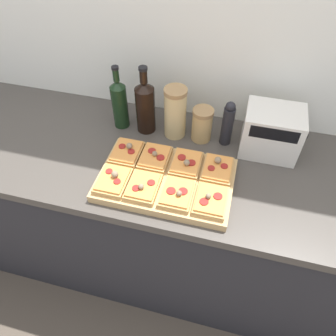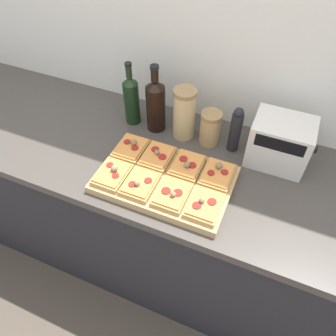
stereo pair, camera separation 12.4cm
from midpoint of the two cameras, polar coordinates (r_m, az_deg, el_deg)
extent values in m
plane|color=#4C4238|center=(1.98, -5.70, -23.51)|extent=(12.00, 12.00, 0.00)
cube|color=silver|center=(1.44, -0.48, 21.92)|extent=(6.00, 0.06, 2.50)
cube|color=#232328|center=(1.73, -3.37, -9.09)|extent=(2.60, 0.64, 0.86)
cube|color=#423D38|center=(1.38, -4.17, 1.26)|extent=(2.63, 0.67, 0.04)
cube|color=tan|center=(1.25, -3.19, -2.27)|extent=(0.51, 0.32, 0.03)
cube|color=tan|center=(1.33, -9.85, 2.45)|extent=(0.11, 0.14, 0.02)
cube|color=#D6843D|center=(1.32, -9.93, 2.88)|extent=(0.10, 0.13, 0.01)
cylinder|color=maroon|center=(1.34, -10.66, 3.61)|extent=(0.03, 0.03, 0.00)
cylinder|color=maroon|center=(1.31, -9.15, 2.70)|extent=(0.03, 0.03, 0.00)
sphere|color=#7F6B51|center=(1.32, -9.45, 3.68)|extent=(0.02, 0.02, 0.02)
cube|color=tan|center=(1.30, -4.85, 1.52)|extent=(0.11, 0.14, 0.02)
cube|color=#D6843D|center=(1.29, -4.89, 1.95)|extent=(0.10, 0.13, 0.01)
cylinder|color=maroon|center=(1.30, -5.56, 2.86)|extent=(0.03, 0.03, 0.00)
cylinder|color=maroon|center=(1.27, -4.11, 1.69)|extent=(0.03, 0.03, 0.00)
sphere|color=#7F6B51|center=(1.28, -5.22, 2.40)|extent=(0.02, 0.02, 0.02)
cube|color=tan|center=(1.27, 0.40, 0.53)|extent=(0.11, 0.14, 0.02)
cube|color=#D6843D|center=(1.26, 0.40, 0.97)|extent=(0.10, 0.13, 0.01)
cylinder|color=maroon|center=(1.27, -0.39, 1.73)|extent=(0.03, 0.03, 0.00)
cylinder|color=maroon|center=(1.25, 1.28, 0.77)|extent=(0.03, 0.03, 0.00)
sphere|color=#7F6B51|center=(1.24, 0.41, 0.79)|extent=(0.02, 0.02, 0.02)
cube|color=tan|center=(1.26, 5.81, -0.49)|extent=(0.11, 0.14, 0.02)
cube|color=#D6843D|center=(1.25, 5.86, -0.06)|extent=(0.10, 0.13, 0.01)
cylinder|color=maroon|center=(1.23, 4.70, -0.17)|extent=(0.03, 0.03, 0.00)
cylinder|color=maroon|center=(1.25, 6.99, 0.17)|extent=(0.03, 0.03, 0.00)
sphere|color=#7F6B51|center=(1.25, 5.89, 1.23)|extent=(0.03, 0.03, 0.03)
cube|color=tan|center=(1.24, -12.40, -2.41)|extent=(0.11, 0.14, 0.02)
cube|color=#D6843D|center=(1.23, -12.50, -1.99)|extent=(0.10, 0.13, 0.01)
cylinder|color=maroon|center=(1.25, -13.05, -0.71)|extent=(0.03, 0.03, 0.00)
cylinder|color=maroon|center=(1.21, -11.79, -2.48)|extent=(0.03, 0.03, 0.00)
sphere|color=#7F6B51|center=(1.22, -12.15, -1.24)|extent=(0.03, 0.03, 0.03)
cube|color=tan|center=(1.20, -7.09, -3.57)|extent=(0.11, 0.14, 0.02)
cube|color=#D6843D|center=(1.19, -7.15, -3.14)|extent=(0.10, 0.13, 0.01)
cylinder|color=maroon|center=(1.18, -8.62, -3.66)|extent=(0.03, 0.03, 0.00)
cylinder|color=maroon|center=(1.19, -5.95, -2.72)|extent=(0.03, 0.03, 0.00)
sphere|color=#7F6B51|center=(1.17, -7.97, -3.36)|extent=(0.02, 0.02, 0.02)
cube|color=tan|center=(1.17, -1.45, -4.76)|extent=(0.11, 0.14, 0.02)
cube|color=#D6843D|center=(1.16, -1.46, -4.33)|extent=(0.10, 0.13, 0.01)
cylinder|color=maroon|center=(1.16, -2.54, -4.16)|extent=(0.03, 0.03, 0.00)
cylinder|color=maroon|center=(1.16, -0.43, -4.24)|extent=(0.03, 0.03, 0.00)
sphere|color=#7F6B51|center=(1.14, -1.17, -4.62)|extent=(0.02, 0.02, 0.02)
cube|color=tan|center=(1.16, 4.41, -5.94)|extent=(0.11, 0.14, 0.02)
cube|color=#D6843D|center=(1.15, 4.45, -5.52)|extent=(0.10, 0.13, 0.01)
cylinder|color=maroon|center=(1.13, 3.16, -6.05)|extent=(0.03, 0.03, 0.00)
cylinder|color=maroon|center=(1.15, 5.64, -5.09)|extent=(0.03, 0.03, 0.00)
sphere|color=#7F6B51|center=(1.14, 3.93, -5.07)|extent=(0.02, 0.02, 0.02)
cylinder|color=black|center=(1.48, -10.79, 10.33)|extent=(0.07, 0.07, 0.20)
cone|color=black|center=(1.41, -11.45, 14.04)|extent=(0.07, 0.07, 0.03)
cylinder|color=black|center=(1.39, -11.71, 15.46)|extent=(0.03, 0.03, 0.05)
cylinder|color=black|center=(1.37, -11.92, 16.60)|extent=(0.03, 0.03, 0.01)
cylinder|color=black|center=(1.43, -6.46, 9.90)|extent=(0.08, 0.08, 0.21)
cone|color=black|center=(1.36, -6.89, 13.92)|extent=(0.08, 0.08, 0.03)
cylinder|color=black|center=(1.34, -7.06, 15.46)|extent=(0.03, 0.03, 0.06)
cylinder|color=black|center=(1.32, -7.20, 16.71)|extent=(0.04, 0.04, 0.01)
cylinder|color=tan|center=(1.40, -1.32, 9.20)|extent=(0.09, 0.09, 0.21)
cylinder|color=#937047|center=(1.33, -1.41, 13.13)|extent=(0.10, 0.10, 0.02)
cylinder|color=tan|center=(1.40, 3.39, 7.16)|extent=(0.09, 0.09, 0.13)
cylinder|color=#937047|center=(1.35, 3.54, 9.63)|extent=(0.09, 0.09, 0.02)
cylinder|color=black|center=(1.38, 7.74, 7.10)|extent=(0.05, 0.05, 0.18)
sphere|color=black|center=(1.32, 8.18, 10.43)|extent=(0.04, 0.04, 0.04)
cube|color=beige|center=(1.37, 15.12, 6.01)|extent=(0.23, 0.18, 0.20)
cube|color=black|center=(1.27, 15.36, 5.60)|extent=(0.18, 0.01, 0.06)
cube|color=black|center=(1.38, 20.33, 5.28)|extent=(0.02, 0.02, 0.02)
camera|label=1|loc=(0.06, -92.87, -3.11)|focal=35.00mm
camera|label=2|loc=(0.06, 87.13, 3.11)|focal=35.00mm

